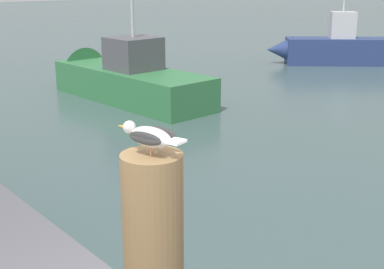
# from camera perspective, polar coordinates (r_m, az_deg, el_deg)

# --- Properties ---
(mooring_post) EXTENTS (0.30, 0.30, 1.14)m
(mooring_post) POSITION_cam_1_polar(r_m,az_deg,el_deg) (2.79, -4.04, -13.19)
(mooring_post) COLOR brown
(mooring_post) RESTS_ON harbor_quay
(seagull) EXTENTS (0.39, 0.19, 0.14)m
(seagull) POSITION_cam_1_polar(r_m,az_deg,el_deg) (2.54, -4.46, -0.16)
(seagull) COLOR tan
(seagull) RESTS_ON mooring_post
(boat_green) EXTENTS (6.15, 1.84, 5.19)m
(boat_green) POSITION_cam_1_polar(r_m,az_deg,el_deg) (14.78, -8.24, 6.04)
(boat_green) COLOR #2D6B3D
(boat_green) RESTS_ON ground_plane
(boat_navy) EXTENTS (3.66, 3.91, 4.54)m
(boat_navy) POSITION_cam_1_polar(r_m,az_deg,el_deg) (20.45, 14.19, 8.84)
(boat_navy) COLOR navy
(boat_navy) RESTS_ON ground_plane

